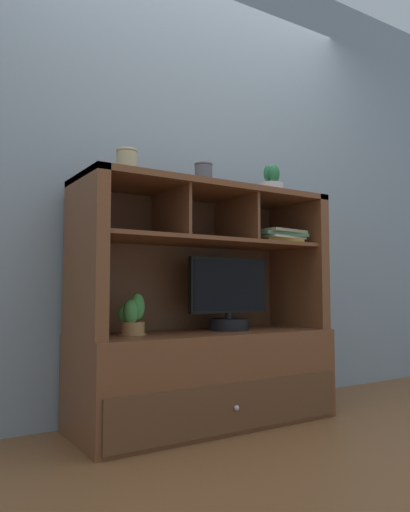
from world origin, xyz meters
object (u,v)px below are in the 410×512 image
at_px(magazine_stack_left, 274,237).
at_px(accent_vase, 127,164).
at_px(potted_succulent, 272,185).
at_px(ceramic_vase, 204,176).
at_px(media_console, 204,347).
at_px(tv_monitor, 229,300).
at_px(potted_orchid, 132,317).

xyz_separation_m(magazine_stack_left, accent_vase, (-0.85, 0.07, 0.31)).
distance_m(potted_succulent, ceramic_vase, 0.44).
relative_size(potted_succulent, ceramic_vase, 1.33).
bearing_deg(accent_vase, magazine_stack_left, -4.71).
height_order(media_console, tv_monitor, media_console).
distance_m(tv_monitor, magazine_stack_left, 0.44).
bearing_deg(potted_succulent, ceramic_vase, 175.07).
bearing_deg(tv_monitor, potted_succulent, -6.52).
bearing_deg(tv_monitor, ceramic_vase, 177.93).
height_order(tv_monitor, potted_succulent, potted_succulent).
xyz_separation_m(media_console, accent_vase, (-0.43, 0.01, 0.89)).
height_order(potted_orchid, accent_vase, accent_vase).
height_order(media_console, potted_orchid, media_console).
xyz_separation_m(media_console, ceramic_vase, (0.00, 0.01, 0.89)).
bearing_deg(potted_succulent, tv_monitor, 173.48).
relative_size(magazine_stack_left, accent_vase, 2.06).
height_order(magazine_stack_left, ceramic_vase, ceramic_vase).
bearing_deg(ceramic_vase, accent_vase, 179.76).
relative_size(media_console, accent_vase, 9.25).
relative_size(media_console, magazine_stack_left, 4.48).
xyz_separation_m(tv_monitor, ceramic_vase, (-0.16, 0.01, 0.65)).
bearing_deg(media_console, ceramic_vase, 90.00).
bearing_deg(media_console, magazine_stack_left, -8.35).
bearing_deg(media_console, tv_monitor, 0.49).
distance_m(magazine_stack_left, accent_vase, 0.91).
bearing_deg(potted_orchid, ceramic_vase, -0.64).
distance_m(media_console, accent_vase, 0.99).
bearing_deg(magazine_stack_left, tv_monitor, 166.56).
bearing_deg(ceramic_vase, magazine_stack_left, -9.28).
bearing_deg(potted_orchid, tv_monitor, -1.04).
distance_m(tv_monitor, potted_succulent, 0.70).
distance_m(media_console, magazine_stack_left, 0.72).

